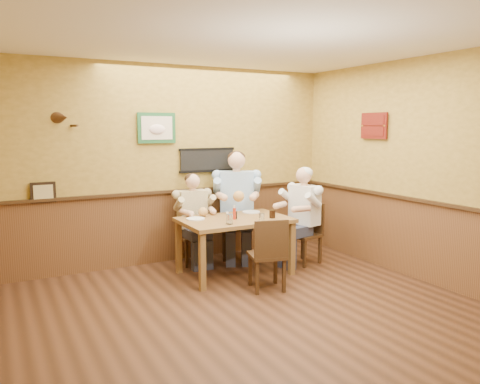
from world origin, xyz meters
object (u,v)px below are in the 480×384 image
object	(u,v)px
cola_tumbler	(272,214)
diner_blue_polo	(237,211)
chair_back_left	(193,235)
hot_sauce_bottle	(234,213)
diner_white_elder	(304,221)
salt_shaker	(227,215)
chair_near_side	(267,253)
pepper_shaker	(236,215)
water_glass_left	(230,219)
water_glass_mid	(262,218)
chair_right_end	(304,233)
dining_table	(235,225)
chair_back_right	(237,225)
diner_tan_shirt	(192,223)

from	to	relation	value
cola_tumbler	diner_blue_polo	bearing A→B (deg)	93.97
diner_blue_polo	chair_back_left	bearing A→B (deg)	-158.48
hot_sauce_bottle	diner_white_elder	bearing A→B (deg)	1.46
chair_back_left	salt_shaker	bearing A→B (deg)	-68.57
chair_near_side	diner_blue_polo	xyz separation A→B (m)	(0.32, 1.37, 0.27)
chair_near_side	pepper_shaker	xyz separation A→B (m)	(-0.08, 0.66, 0.36)
diner_blue_polo	salt_shaker	bearing A→B (deg)	-102.70
diner_white_elder	water_glass_left	world-z (taller)	diner_white_elder
water_glass_left	cola_tumbler	world-z (taller)	water_glass_left
diner_blue_polo	water_glass_mid	bearing A→B (deg)	-76.00
chair_right_end	dining_table	bearing A→B (deg)	-104.03
chair_right_end	diner_white_elder	distance (m)	0.19
chair_back_right	cola_tumbler	bearing A→B (deg)	-61.62
chair_right_end	chair_back_left	bearing A→B (deg)	-130.14
chair_back_left	diner_white_elder	size ratio (longest dim) A/B	0.66
diner_white_elder	water_glass_left	xyz separation A→B (m)	(-1.32, -0.26, 0.19)
dining_table	hot_sauce_bottle	size ratio (longest dim) A/B	8.45
chair_back_left	pepper_shaker	bearing A→B (deg)	-67.34
chair_right_end	diner_white_elder	size ratio (longest dim) A/B	0.70
dining_table	chair_back_left	world-z (taller)	chair_back_left
hot_sauce_bottle	diner_tan_shirt	bearing A→B (deg)	109.35
diner_white_elder	salt_shaker	bearing A→B (deg)	-107.42
chair_right_end	water_glass_mid	xyz separation A→B (m)	(-0.90, -0.34, 0.37)
chair_near_side	pepper_shaker	world-z (taller)	chair_near_side
dining_table	diner_blue_polo	bearing A→B (deg)	60.47
chair_back_left	water_glass_left	bearing A→B (deg)	-84.10
diner_white_elder	chair_right_end	bearing A→B (deg)	0.00
water_glass_left	dining_table	bearing A→B (deg)	52.52
diner_white_elder	pepper_shaker	xyz separation A→B (m)	(-1.11, -0.01, 0.18)
chair_back_left	chair_right_end	distance (m)	1.58
dining_table	chair_right_end	world-z (taller)	chair_right_end
diner_white_elder	water_glass_mid	distance (m)	0.98
chair_right_end	cola_tumbler	distance (m)	0.77
dining_table	cola_tumbler	distance (m)	0.51
chair_near_side	cola_tumbler	distance (m)	0.71
dining_table	diner_tan_shirt	bearing A→B (deg)	113.52
diner_tan_shirt	cola_tumbler	world-z (taller)	diner_tan_shirt
hot_sauce_bottle	diner_blue_polo	bearing A→B (deg)	60.22
chair_right_end	diner_white_elder	xyz separation A→B (m)	(0.00, 0.00, 0.19)
dining_table	salt_shaker	xyz separation A→B (m)	(-0.07, 0.07, 0.13)
water_glass_mid	diner_blue_polo	bearing A→B (deg)	79.60
chair_near_side	water_glass_left	xyz separation A→B (m)	(-0.29, 0.41, 0.37)
diner_blue_polo	hot_sauce_bottle	world-z (taller)	diner_blue_polo
diner_tan_shirt	hot_sauce_bottle	world-z (taller)	diner_tan_shirt
diner_tan_shirt	diner_white_elder	distance (m)	1.58
chair_near_side	salt_shaker	xyz separation A→B (m)	(-0.14, 0.77, 0.35)
chair_right_end	pepper_shaker	bearing A→B (deg)	-101.76
chair_back_right	chair_near_side	world-z (taller)	chair_back_right
diner_tan_shirt	chair_back_left	bearing A→B (deg)	0.00
diner_blue_polo	salt_shaker	xyz separation A→B (m)	(-0.45, -0.60, 0.08)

